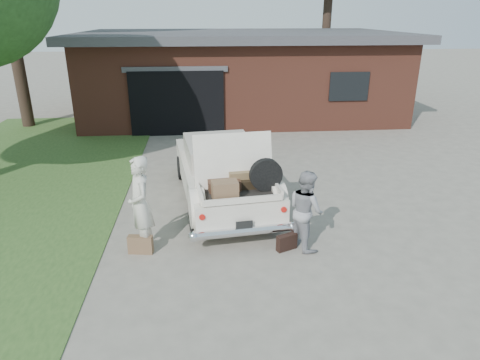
{
  "coord_description": "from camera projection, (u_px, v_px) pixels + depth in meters",
  "views": [
    {
      "loc": [
        -0.66,
        -6.74,
        3.97
      ],
      "look_at": [
        0.0,
        0.6,
        1.1
      ],
      "focal_mm": 32.0,
      "sensor_mm": 36.0,
      "label": 1
    }
  ],
  "objects": [
    {
      "name": "ground",
      "position": [
        243.0,
        248.0,
        7.75
      ],
      "size": [
        90.0,
        90.0,
        0.0
      ],
      "primitive_type": "plane",
      "color": "gray",
      "rests_on": "ground"
    },
    {
      "name": "house",
      "position": [
        240.0,
        73.0,
        17.88
      ],
      "size": [
        12.8,
        7.8,
        3.3
      ],
      "color": "brown",
      "rests_on": "ground"
    },
    {
      "name": "sedan",
      "position": [
        222.0,
        172.0,
        9.53
      ],
      "size": [
        2.31,
        4.79,
        1.89
      ],
      "rotation": [
        0.0,
        0.0,
        0.12
      ],
      "color": "white",
      "rests_on": "ground"
    },
    {
      "name": "woman_left",
      "position": [
        140.0,
        205.0,
        7.42
      ],
      "size": [
        0.62,
        0.74,
        1.75
      ],
      "primitive_type": "imported",
      "rotation": [
        0.0,
        0.0,
        -1.21
      ],
      "color": "beige",
      "rests_on": "ground"
    },
    {
      "name": "woman_right",
      "position": [
        306.0,
        210.0,
        7.58
      ],
      "size": [
        0.76,
        0.85,
        1.46
      ],
      "primitive_type": "imported",
      "rotation": [
        0.0,
        0.0,
        1.92
      ],
      "color": "#929298",
      "rests_on": "ground"
    },
    {
      "name": "suitcase_left",
      "position": [
        141.0,
        245.0,
        7.55
      ],
      "size": [
        0.45,
        0.2,
        0.33
      ],
      "primitive_type": "cube",
      "rotation": [
        0.0,
        0.0,
        -0.14
      ],
      "color": "brown",
      "rests_on": "ground"
    },
    {
      "name": "suitcase_right",
      "position": [
        287.0,
        242.0,
        7.67
      ],
      "size": [
        0.4,
        0.27,
        0.3
      ],
      "primitive_type": "cube",
      "rotation": [
        0.0,
        0.0,
        0.42
      ],
      "color": "black",
      "rests_on": "ground"
    }
  ]
}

